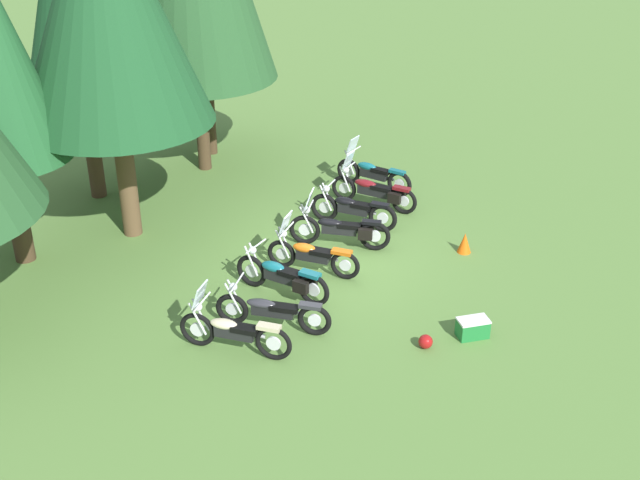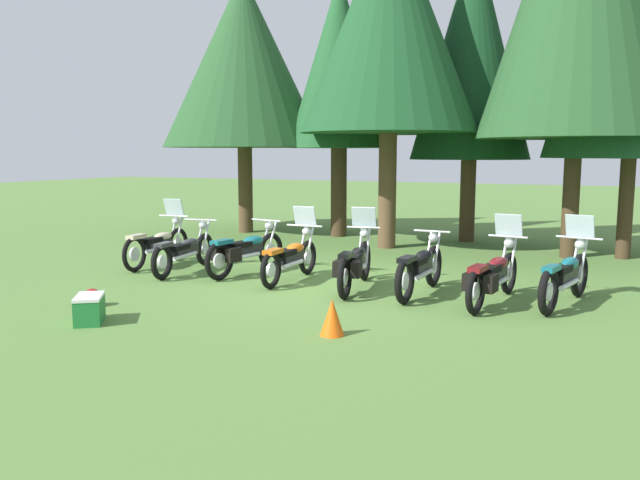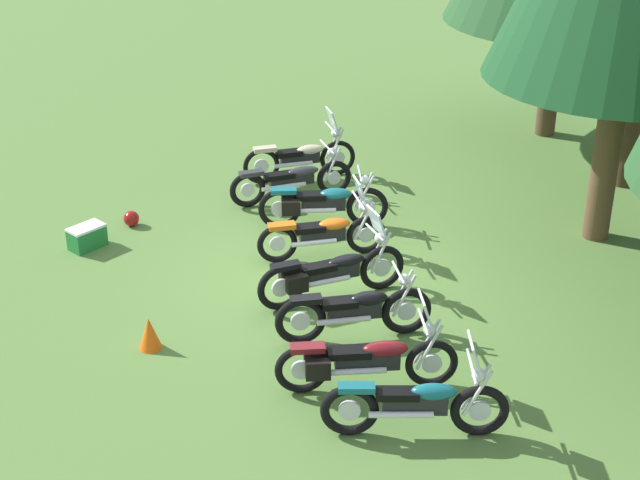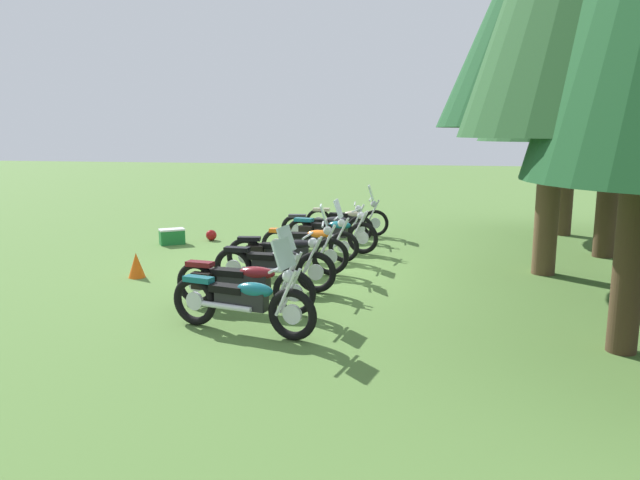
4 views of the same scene
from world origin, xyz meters
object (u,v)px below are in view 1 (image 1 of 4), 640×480
at_px(motorcycle_0, 233,331).
at_px(pine_tree_2, 105,1).
at_px(motorcycle_4, 341,229).
at_px(motorcycle_7, 373,173).
at_px(pine_tree_3, 72,2).
at_px(dropped_helmet, 426,342).
at_px(motorcycle_6, 375,190).
at_px(motorcycle_1, 272,311).
at_px(motorcycle_3, 312,254).
at_px(motorcycle_5, 353,209).
at_px(motorcycle_2, 283,276).
at_px(traffic_cone, 465,243).
at_px(picnic_cooler, 473,328).

relative_size(motorcycle_0, pine_tree_2, 0.27).
height_order(motorcycle_4, motorcycle_7, motorcycle_4).
bearing_deg(pine_tree_3, motorcycle_4, -93.70).
bearing_deg(pine_tree_2, dropped_helmet, -105.29).
xyz_separation_m(motorcycle_6, dropped_helmet, (-5.59, -2.76, -0.33)).
distance_m(motorcycle_1, pine_tree_2, 7.43).
bearing_deg(motorcycle_7, motorcycle_3, 103.58).
bearing_deg(motorcycle_4, pine_tree_2, 3.06).
bearing_deg(motorcycle_7, motorcycle_6, 122.59).
height_order(motorcycle_0, motorcycle_5, motorcycle_0).
distance_m(motorcycle_2, pine_tree_2, 6.89).
xyz_separation_m(motorcycle_4, motorcycle_7, (3.39, 0.29, -0.00)).
distance_m(motorcycle_1, motorcycle_2, 1.25).
xyz_separation_m(motorcycle_1, pine_tree_2, (2.57, 4.80, 5.06)).
bearing_deg(motorcycle_0, motorcycle_6, -98.24).
bearing_deg(motorcycle_4, motorcycle_1, 78.50).
relative_size(motorcycle_7, pine_tree_3, 0.28).
distance_m(motorcycle_3, dropped_helmet, 3.60).
bearing_deg(motorcycle_3, traffic_cone, -144.78).
bearing_deg(dropped_helmet, motorcycle_6, 26.27).
height_order(motorcycle_0, traffic_cone, motorcycle_0).
distance_m(motorcycle_4, motorcycle_6, 2.35).
bearing_deg(motorcycle_0, traffic_cone, -124.44).
xyz_separation_m(motorcycle_5, motorcycle_7, (2.26, 0.20, 0.01)).
height_order(motorcycle_1, motorcycle_4, motorcycle_4).
height_order(motorcycle_1, motorcycle_3, motorcycle_3).
bearing_deg(traffic_cone, picnic_cooler, -165.64).
height_order(motorcycle_2, motorcycle_6, motorcycle_6).
distance_m(motorcycle_2, motorcycle_4, 2.49).
bearing_deg(motorcycle_1, motorcycle_7, -95.66).
xyz_separation_m(motorcycle_3, dropped_helmet, (-1.89, -3.05, -0.32)).
xyz_separation_m(motorcycle_5, dropped_helmet, (-4.37, -2.94, -0.31)).
bearing_deg(pine_tree_2, motorcycle_5, -65.06).
bearing_deg(traffic_cone, motorcycle_5, 82.77).
height_order(motorcycle_1, motorcycle_6, motorcycle_6).
distance_m(traffic_cone, dropped_helmet, 4.01).
bearing_deg(picnic_cooler, motorcycle_6, 35.65).
distance_m(motorcycle_1, motorcycle_4, 3.68).
bearing_deg(traffic_cone, motorcycle_2, 135.79).
bearing_deg(pine_tree_2, pine_tree_3, 52.58).
xyz_separation_m(motorcycle_1, motorcycle_4, (3.68, -0.12, 0.05)).
height_order(pine_tree_3, dropped_helmet, pine_tree_3).
height_order(motorcycle_0, motorcycle_4, motorcycle_4).
bearing_deg(pine_tree_3, dropped_helmet, -110.59).
xyz_separation_m(motorcycle_6, pine_tree_2, (-3.46, 5.01, 5.01)).
height_order(motorcycle_1, motorcycle_2, motorcycle_2).
xyz_separation_m(pine_tree_2, picnic_cooler, (-1.43, -8.52, -5.28)).
height_order(motorcycle_7, picnic_cooler, motorcycle_7).
bearing_deg(motorcycle_4, dropped_helmet, 121.70).
distance_m(motorcycle_6, picnic_cooler, 6.03).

